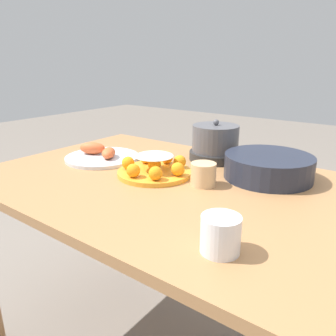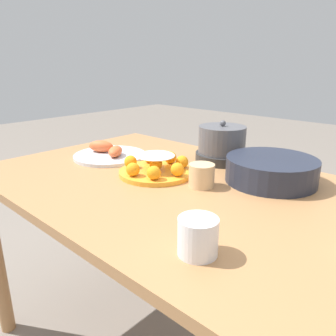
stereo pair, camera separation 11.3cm
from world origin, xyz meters
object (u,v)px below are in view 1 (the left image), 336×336
at_px(serving_bowl, 268,166).
at_px(warming_pot, 215,143).
at_px(seafood_platter, 101,155).
at_px(cup_far, 203,174).
at_px(cake_plate, 155,167).
at_px(dining_table, 182,209).
at_px(cup_near, 221,234).

relative_size(serving_bowl, warming_pot, 1.44).
bearing_deg(seafood_platter, serving_bowl, 15.98).
xyz_separation_m(serving_bowl, seafood_platter, (-0.65, -0.19, -0.03)).
xyz_separation_m(serving_bowl, cup_far, (-0.15, -0.19, -0.01)).
bearing_deg(cup_far, warming_pot, 111.93).
bearing_deg(cup_far, cake_plate, -175.89).
bearing_deg(cake_plate, warming_pot, 75.18).
bearing_deg(dining_table, serving_bowl, 46.74).
distance_m(cake_plate, cup_near, 0.53).
relative_size(seafood_platter, cup_near, 3.54).
bearing_deg(cake_plate, serving_bowl, 31.56).
bearing_deg(cup_near, warming_pot, 119.89).
bearing_deg(cup_near, seafood_platter, 155.64).
xyz_separation_m(cake_plate, warming_pot, (0.08, 0.30, 0.04)).
xyz_separation_m(dining_table, cup_near, (0.30, -0.30, 0.14)).
bearing_deg(dining_table, seafood_platter, 175.13).
xyz_separation_m(dining_table, warming_pot, (-0.05, 0.31, 0.17)).
bearing_deg(cake_plate, dining_table, -6.04).
bearing_deg(seafood_platter, dining_table, -4.87).
distance_m(seafood_platter, cup_far, 0.50).
bearing_deg(serving_bowl, seafood_platter, -164.02).
height_order(serving_bowl, cup_near, serving_bowl).
distance_m(dining_table, seafood_platter, 0.45).
relative_size(dining_table, cake_plate, 5.42).
xyz_separation_m(cup_near, warming_pot, (-0.35, 0.61, 0.03)).
distance_m(serving_bowl, warming_pot, 0.28).
distance_m(dining_table, cake_plate, 0.18).
distance_m(serving_bowl, seafood_platter, 0.67).
bearing_deg(dining_table, cup_near, -44.74).
bearing_deg(cake_plate, cup_near, -35.82).
height_order(cup_far, warming_pot, warming_pot).
bearing_deg(cup_near, cup_far, 125.99).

